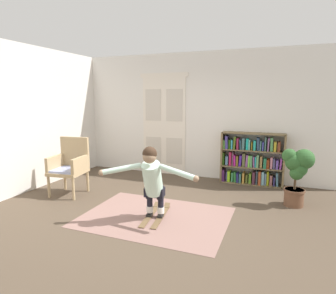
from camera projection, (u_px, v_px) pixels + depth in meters
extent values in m
plane|color=#4E3F31|center=(158.00, 217.00, 4.56)|extent=(7.20, 7.20, 0.00)
cube|color=silver|center=(202.00, 116.00, 6.71)|extent=(6.00, 0.10, 2.90)
cube|color=silver|center=(28.00, 119.00, 5.76)|extent=(0.10, 6.00, 2.90)
cube|color=silver|center=(154.00, 126.00, 7.14)|extent=(0.55, 0.04, 2.35)
cube|color=beige|center=(153.00, 105.00, 7.03)|extent=(0.41, 0.01, 0.76)
cube|color=beige|center=(154.00, 149.00, 7.22)|extent=(0.41, 0.01, 0.64)
cube|color=silver|center=(174.00, 127.00, 6.94)|extent=(0.55, 0.04, 2.35)
cube|color=beige|center=(174.00, 105.00, 6.83)|extent=(0.41, 0.01, 0.76)
cube|color=beige|center=(174.00, 151.00, 7.02)|extent=(0.41, 0.01, 0.64)
cube|color=silver|center=(164.00, 75.00, 6.83)|extent=(1.22, 0.04, 0.10)
cube|color=#88655C|center=(155.00, 217.00, 4.57)|extent=(2.27, 1.68, 0.01)
cube|color=brown|center=(222.00, 157.00, 6.47)|extent=(0.04, 0.30, 1.13)
cube|color=brown|center=(284.00, 161.00, 6.00)|extent=(0.04, 0.30, 1.13)
cube|color=brown|center=(251.00, 183.00, 6.33)|extent=(1.29, 0.30, 0.02)
cube|color=brown|center=(252.00, 167.00, 6.27)|extent=(1.29, 0.30, 0.02)
cube|color=brown|center=(252.00, 150.00, 6.20)|extent=(1.29, 0.30, 0.02)
cube|color=brown|center=(253.00, 133.00, 6.14)|extent=(1.29, 0.30, 0.02)
cube|color=#492054|center=(224.00, 175.00, 6.51)|extent=(0.06, 0.22, 0.26)
cube|color=#7469BC|center=(227.00, 176.00, 6.51)|extent=(0.03, 0.14, 0.22)
cube|color=#91D620|center=(229.00, 176.00, 6.47)|extent=(0.06, 0.20, 0.23)
cube|color=#459C64|center=(232.00, 177.00, 6.46)|extent=(0.04, 0.17, 0.20)
cube|color=#2D7E34|center=(235.00, 177.00, 6.43)|extent=(0.07, 0.17, 0.22)
cube|color=navy|center=(238.00, 177.00, 6.39)|extent=(0.05, 0.20, 0.21)
cube|color=#3B746F|center=(240.00, 177.00, 6.39)|extent=(0.04, 0.23, 0.20)
cube|color=#BE8B38|center=(244.00, 177.00, 6.35)|extent=(0.04, 0.23, 0.22)
cube|color=olive|center=(247.00, 178.00, 6.36)|extent=(0.04, 0.15, 0.18)
cube|color=#69AA2B|center=(250.00, 178.00, 6.32)|extent=(0.05, 0.17, 0.22)
cube|color=#4E2838|center=(254.00, 177.00, 6.27)|extent=(0.05, 0.22, 0.27)
cube|color=#3C5767|center=(257.00, 177.00, 6.27)|extent=(0.04, 0.22, 0.29)
cube|color=#A04524|center=(260.00, 177.00, 6.22)|extent=(0.05, 0.24, 0.29)
cube|color=#7DBDCF|center=(263.00, 178.00, 6.21)|extent=(0.06, 0.18, 0.29)
cube|color=slate|center=(266.00, 179.00, 6.19)|extent=(0.03, 0.19, 0.25)
cube|color=olive|center=(268.00, 178.00, 6.18)|extent=(0.05, 0.18, 0.30)
cube|color=#A26664|center=(271.00, 180.00, 6.17)|extent=(0.05, 0.16, 0.21)
cube|color=navy|center=(274.00, 181.00, 6.15)|extent=(0.03, 0.22, 0.19)
cube|color=teal|center=(277.00, 179.00, 6.09)|extent=(0.06, 0.14, 0.30)
cube|color=#2B5713|center=(224.00, 158.00, 6.44)|extent=(0.03, 0.16, 0.28)
cube|color=#567D9E|center=(227.00, 160.00, 6.46)|extent=(0.06, 0.19, 0.20)
cube|color=#C22457|center=(231.00, 158.00, 6.40)|extent=(0.05, 0.15, 0.30)
cube|color=#573641|center=(233.00, 159.00, 6.37)|extent=(0.03, 0.21, 0.30)
cube|color=#CC26A7|center=(235.00, 160.00, 6.38)|extent=(0.06, 0.19, 0.24)
cube|color=brown|center=(237.00, 161.00, 6.35)|extent=(0.05, 0.16, 0.22)
cube|color=#4922A4|center=(241.00, 160.00, 6.35)|extent=(0.06, 0.22, 0.24)
cube|color=#575E36|center=(244.00, 160.00, 6.29)|extent=(0.06, 0.17, 0.29)
cube|color=#834D91|center=(247.00, 160.00, 6.29)|extent=(0.05, 0.20, 0.26)
cube|color=#6CD43E|center=(249.00, 161.00, 6.26)|extent=(0.03, 0.20, 0.24)
cube|color=#4B9259|center=(251.00, 161.00, 6.23)|extent=(0.05, 0.18, 0.25)
cube|color=#90589B|center=(254.00, 161.00, 6.25)|extent=(0.05, 0.21, 0.23)
cube|color=#26B1BE|center=(256.00, 162.00, 6.22)|extent=(0.03, 0.14, 0.23)
cube|color=#68A76D|center=(258.00, 161.00, 6.21)|extent=(0.04, 0.20, 0.28)
cube|color=#B1834D|center=(261.00, 162.00, 6.19)|extent=(0.05, 0.15, 0.24)
cube|color=#216D49|center=(265.00, 163.00, 6.14)|extent=(0.06, 0.20, 0.21)
cube|color=maroon|center=(268.00, 164.00, 6.11)|extent=(0.06, 0.21, 0.20)
cube|color=#BF778C|center=(271.00, 163.00, 6.09)|extent=(0.04, 0.19, 0.24)
cube|color=#504D7C|center=(274.00, 163.00, 6.08)|extent=(0.04, 0.17, 0.22)
cube|color=#6447A9|center=(277.00, 164.00, 6.07)|extent=(0.05, 0.22, 0.19)
cube|color=purple|center=(281.00, 163.00, 6.05)|extent=(0.05, 0.20, 0.23)
cube|color=#5FA442|center=(225.00, 144.00, 6.41)|extent=(0.04, 0.19, 0.19)
cube|color=#403786|center=(227.00, 142.00, 6.37)|extent=(0.07, 0.22, 0.29)
cube|color=#22530D|center=(230.00, 144.00, 6.37)|extent=(0.05, 0.18, 0.20)
cube|color=#38A9BF|center=(232.00, 144.00, 6.36)|extent=(0.04, 0.21, 0.20)
cube|color=#47601A|center=(235.00, 143.00, 6.31)|extent=(0.06, 0.20, 0.27)
cube|color=maroon|center=(238.00, 143.00, 6.29)|extent=(0.05, 0.24, 0.25)
cube|color=#2D5466|center=(241.00, 144.00, 6.27)|extent=(0.04, 0.15, 0.22)
cube|color=#446A6B|center=(243.00, 144.00, 6.25)|extent=(0.06, 0.15, 0.25)
cube|color=#1AAB9F|center=(247.00, 144.00, 6.23)|extent=(0.05, 0.15, 0.25)
cube|color=#66B19B|center=(250.00, 145.00, 6.20)|extent=(0.03, 0.15, 0.23)
cube|color=brown|center=(252.00, 146.00, 6.18)|extent=(0.03, 0.15, 0.18)
cube|color=teal|center=(255.00, 145.00, 6.16)|extent=(0.05, 0.16, 0.21)
cube|color=navy|center=(258.00, 144.00, 6.13)|extent=(0.07, 0.15, 0.28)
cube|color=#427470|center=(261.00, 146.00, 6.12)|extent=(0.03, 0.15, 0.21)
cube|color=#4C50BE|center=(263.00, 146.00, 6.13)|extent=(0.03, 0.17, 0.18)
cube|color=#3C6459|center=(266.00, 144.00, 6.10)|extent=(0.03, 0.20, 0.29)
cube|color=#83558E|center=(269.00, 144.00, 6.07)|extent=(0.04, 0.21, 0.28)
cube|color=#5BA764|center=(272.00, 144.00, 6.06)|extent=(0.06, 0.16, 0.29)
cube|color=gold|center=(275.00, 147.00, 6.02)|extent=(0.05, 0.18, 0.20)
cube|color=brown|center=(279.00, 146.00, 6.01)|extent=(0.06, 0.23, 0.21)
cylinder|color=tan|center=(49.00, 187.00, 5.42)|extent=(0.06, 0.06, 0.42)
cylinder|color=tan|center=(73.00, 189.00, 5.29)|extent=(0.06, 0.06, 0.42)
cylinder|color=tan|center=(65.00, 179.00, 5.91)|extent=(0.06, 0.06, 0.42)
cylinder|color=tan|center=(88.00, 181.00, 5.79)|extent=(0.06, 0.06, 0.42)
cube|color=tan|center=(68.00, 172.00, 5.56)|extent=(0.67, 0.67, 0.06)
cube|color=#9BA5CE|center=(68.00, 170.00, 5.55)|extent=(0.60, 0.60, 0.04)
cube|color=tan|center=(75.00, 152.00, 5.76)|extent=(0.60, 0.14, 0.60)
cube|color=tan|center=(55.00, 163.00, 5.60)|extent=(0.13, 0.56, 0.28)
cube|color=tan|center=(80.00, 164.00, 5.47)|extent=(0.13, 0.56, 0.28)
cylinder|color=brown|center=(294.00, 197.00, 5.03)|extent=(0.32, 0.32, 0.30)
cylinder|color=brown|center=(294.00, 190.00, 5.01)|extent=(0.35, 0.35, 0.04)
cylinder|color=#4C3823|center=(295.00, 179.00, 4.97)|extent=(0.04, 0.04, 0.36)
sphere|color=#2B5727|center=(294.00, 162.00, 4.90)|extent=(0.31, 0.31, 0.31)
sphere|color=#2B5727|center=(304.00, 159.00, 4.85)|extent=(0.35, 0.35, 0.35)
sphere|color=#2B5727|center=(289.00, 156.00, 4.92)|extent=(0.25, 0.25, 0.25)
sphere|color=#2B5727|center=(299.00, 169.00, 4.88)|extent=(0.27, 0.27, 0.27)
sphere|color=#2B5727|center=(297.00, 173.00, 4.88)|extent=(0.23, 0.23, 0.23)
cube|color=brown|center=(150.00, 216.00, 4.58)|extent=(0.21, 0.90, 0.01)
cube|color=brown|center=(157.00, 204.00, 4.98)|extent=(0.11, 0.13, 0.06)
cube|color=black|center=(149.00, 215.00, 4.56)|extent=(0.10, 0.13, 0.04)
cube|color=brown|center=(161.00, 217.00, 4.54)|extent=(0.21, 0.90, 0.01)
cube|color=brown|center=(167.00, 205.00, 4.94)|extent=(0.11, 0.13, 0.06)
cube|color=black|center=(160.00, 216.00, 4.52)|extent=(0.10, 0.13, 0.04)
cylinder|color=white|center=(150.00, 209.00, 4.57)|extent=(0.12, 0.12, 0.10)
cylinder|color=black|center=(150.00, 197.00, 4.53)|extent=(0.10, 0.10, 0.30)
cylinder|color=black|center=(149.00, 191.00, 4.49)|extent=(0.12, 0.12, 0.22)
cylinder|color=white|center=(161.00, 210.00, 4.52)|extent=(0.12, 0.12, 0.10)
cylinder|color=black|center=(161.00, 198.00, 4.49)|extent=(0.10, 0.10, 0.30)
cylinder|color=black|center=(160.00, 192.00, 4.44)|extent=(0.12, 0.12, 0.22)
cube|color=black|center=(155.00, 192.00, 4.47)|extent=(0.32, 0.22, 0.14)
cylinder|color=silver|center=(153.00, 179.00, 4.33)|extent=(0.34, 0.49, 0.59)
sphere|color=#9B7A5D|center=(149.00, 157.00, 4.11)|extent=(0.23, 0.23, 0.20)
sphere|color=#382619|center=(149.00, 154.00, 4.12)|extent=(0.24, 0.24, 0.21)
cylinder|color=silver|center=(121.00, 169.00, 4.21)|extent=(0.56, 0.33, 0.18)
sphere|color=#9B7A5D|center=(102.00, 173.00, 4.20)|extent=(0.10, 0.10, 0.09)
cylinder|color=silver|center=(178.00, 172.00, 4.02)|extent=(0.59, 0.19, 0.18)
sphere|color=#9B7A5D|center=(196.00, 179.00, 3.88)|extent=(0.10, 0.10, 0.09)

